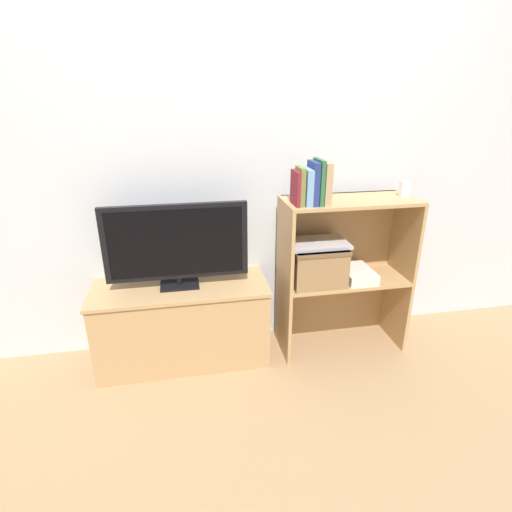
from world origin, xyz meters
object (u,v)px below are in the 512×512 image
Objects in this scene: tv at (177,244)px; book_maroon at (295,188)px; book_olive at (300,186)px; book_forest at (319,182)px; book_skyblue at (306,187)px; laptop at (317,243)px; magazine_stack at (357,274)px; baby_monitor at (404,189)px; book_navy at (313,183)px; book_tan at (325,183)px; storage_basket_left at (315,261)px; tv_stand at (183,323)px.

tv is 0.72m from book_maroon.
book_forest is at bearing -0.00° from book_olive.
book_olive is 0.04m from book_skyblue.
magazine_stack is at bearing -3.40° from laptop.
book_skyblue is 1.63× the size of baby_monitor.
magazine_stack is at bearing 5.22° from book_olive.
book_maroon reaches higher than baby_monitor.
book_navy is 0.67m from magazine_stack.
book_tan is 0.63m from magazine_stack.
baby_monitor is (0.68, 0.07, -0.05)m from book_maroon.
book_olive is at bearing 180.00° from book_skyblue.
magazine_stack is (0.29, 0.04, -0.59)m from book_forest.
storage_basket_left is 0.28m from magazine_stack.
book_skyblue reaches higher than book_maroon.
book_forest reaches higher than book_navy.
tv_stand is 1.05m from book_maroon.
storage_basket_left is 0.12m from laptop.
storage_basket_left is at bearing 28.53° from book_skyblue.
book_navy is at bearing -0.00° from book_olive.
storage_basket_left is (-0.01, 0.05, -0.48)m from book_tan.
book_forest is at bearing -6.67° from tv.
storage_basket_left is at bearing -178.37° from baby_monitor.
book_olive is 0.69m from magazine_stack.
book_forest is (0.07, 0.00, 0.02)m from book_skyblue.
book_tan is 0.88× the size of magazine_stack.
book_tan is at bearing -6.39° from tv.
book_tan reaches higher than laptop.
book_tan reaches higher than baby_monitor.
book_maroon is 0.16m from book_tan.
book_forest is at bearing 0.00° from book_maroon.
book_skyblue is 0.36m from laptop.
book_navy reaches higher than baby_monitor.
baby_monitor is (1.33, -0.02, 0.26)m from tv.
book_olive reaches higher than magazine_stack.
book_forest is at bearing 0.00° from book_navy.
laptop is (0.03, 0.05, -0.37)m from book_forest.
book_tan reaches higher than storage_basket_left.
tv_stand is 5.53× the size of book_maroon.
laptop is at bearing -2.87° from tv_stand.
book_navy is at bearing -173.46° from baby_monitor.
book_navy is (0.75, -0.09, 0.84)m from tv_stand.
magazine_stack is at bearing 5.73° from book_skyblue.
tv_stand is at bearing 172.19° from book_olive.
book_maroon is at bearing -8.11° from tv_stand.
tv_stand is 8.54× the size of baby_monitor.
book_navy reaches higher than tv.
book_skyblue reaches higher than laptop.
storage_basket_left reaches higher than magazine_stack.
book_skyblue is 0.67m from magazine_stack.
magazine_stack is (0.26, 0.04, -0.58)m from book_tan.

